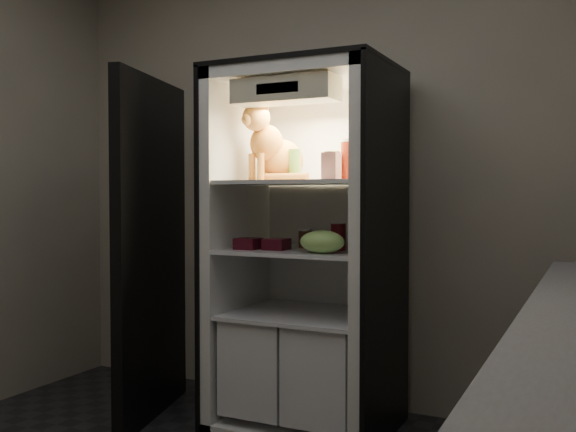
# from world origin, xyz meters

# --- Properties ---
(room_shell) EXTENTS (3.60, 3.60, 3.60)m
(room_shell) POSITION_xyz_m (0.00, 0.00, 1.62)
(room_shell) COLOR white
(room_shell) RESTS_ON floor
(refrigerator) EXTENTS (0.90, 0.72, 1.88)m
(refrigerator) POSITION_xyz_m (0.00, 1.38, 0.79)
(refrigerator) COLOR white
(refrigerator) RESTS_ON floor
(fridge_door) EXTENTS (0.28, 0.86, 1.85)m
(fridge_door) POSITION_xyz_m (-0.83, 1.13, 0.91)
(fridge_door) COLOR black
(fridge_door) RESTS_ON floor
(tabby_cat) EXTENTS (0.37, 0.43, 0.44)m
(tabby_cat) POSITION_xyz_m (-0.19, 1.36, 1.45)
(tabby_cat) COLOR orange
(tabby_cat) RESTS_ON refrigerator
(parmesan_shaker) EXTENTS (0.06, 0.06, 0.16)m
(parmesan_shaker) POSITION_xyz_m (-0.06, 1.35, 1.37)
(parmesan_shaker) COLOR #24862D
(parmesan_shaker) RESTS_ON refrigerator
(mayo_tub) EXTENTS (0.09, 0.09, 0.12)m
(mayo_tub) POSITION_xyz_m (0.11, 1.42, 1.35)
(mayo_tub) COLOR white
(mayo_tub) RESTS_ON refrigerator
(salsa_jar) EXTENTS (0.08, 0.08, 0.14)m
(salsa_jar) POSITION_xyz_m (0.17, 1.30, 1.36)
(salsa_jar) COLOR maroon
(salsa_jar) RESTS_ON refrigerator
(pepper_jar) EXTENTS (0.12, 0.12, 0.21)m
(pepper_jar) POSITION_xyz_m (0.25, 1.37, 1.39)
(pepper_jar) COLOR maroon
(pepper_jar) RESTS_ON refrigerator
(cream_carton) EXTENTS (0.07, 0.07, 0.13)m
(cream_carton) POSITION_xyz_m (0.22, 1.15, 1.35)
(cream_carton) COLOR white
(cream_carton) RESTS_ON refrigerator
(soda_can_a) EXTENTS (0.06, 0.06, 0.11)m
(soda_can_a) POSITION_xyz_m (0.14, 1.44, 1.00)
(soda_can_a) COLOR black
(soda_can_a) RESTS_ON refrigerator
(soda_can_b) EXTENTS (0.06, 0.06, 0.11)m
(soda_can_b) POSITION_xyz_m (0.27, 1.35, 1.00)
(soda_can_b) COLOR black
(soda_can_b) RESTS_ON refrigerator
(soda_can_c) EXTENTS (0.08, 0.08, 0.14)m
(soda_can_c) POSITION_xyz_m (0.20, 1.30, 1.01)
(soda_can_c) COLOR black
(soda_can_c) RESTS_ON refrigerator
(condiment_jar) EXTENTS (0.07, 0.07, 0.10)m
(condiment_jar) POSITION_xyz_m (-0.01, 1.38, 0.99)
(condiment_jar) COLOR #502B16
(condiment_jar) RESTS_ON refrigerator
(grape_bag) EXTENTS (0.22, 0.16, 0.11)m
(grape_bag) POSITION_xyz_m (0.19, 1.13, 0.99)
(grape_bag) COLOR #7EB655
(grape_bag) RESTS_ON refrigerator
(berry_box_left) EXTENTS (0.11, 0.11, 0.06)m
(berry_box_left) POSITION_xyz_m (-0.24, 1.16, 0.97)
(berry_box_left) COLOR #510D18
(berry_box_left) RESTS_ON refrigerator
(berry_box_right) EXTENTS (0.11, 0.11, 0.06)m
(berry_box_right) POSITION_xyz_m (-0.09, 1.20, 0.97)
(berry_box_right) COLOR #510D18
(berry_box_right) RESTS_ON refrigerator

